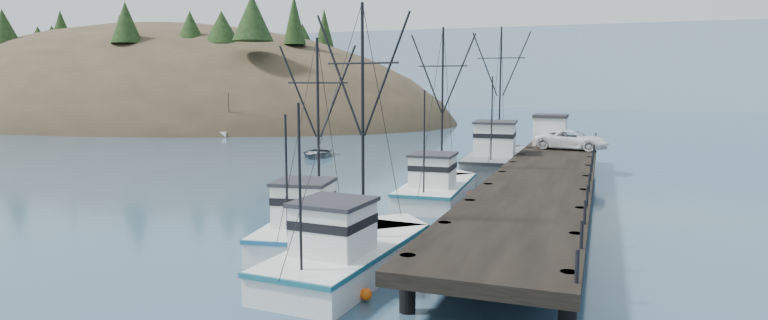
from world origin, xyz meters
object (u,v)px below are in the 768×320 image
pier (543,178)px  pickup_truck (572,140)px  trawler_near (352,253)px  trawler_mid (314,226)px  trawler_far (438,188)px  work_vessel (497,159)px  pier_shed (550,129)px  motorboat (317,157)px

pier → pickup_truck: (1.00, 14.68, 1.14)m
trawler_near → trawler_mid: trawler_near is taller
trawler_far → work_vessel: (1.71, 12.87, 0.41)m
trawler_far → work_vessel: 12.99m
pier → trawler_far: (-6.61, -0.99, -0.87)m
pier_shed → work_vessel: bearing=-121.9°
pier_shed → motorboat: bearing=-177.7°
pier → motorboat: size_ratio=7.71×
work_vessel → trawler_near: bearing=-92.3°
trawler_far → pier_shed: (5.52, 18.99, 2.60)m
trawler_far → work_vessel: size_ratio=0.77×
pier → pier_shed: size_ratio=13.75×
trawler_mid → pickup_truck: 29.82m
motorboat → trawler_near: bearing=-69.2°
pickup_truck → motorboat: bearing=95.9°
pier_shed → motorboat: size_ratio=0.56×
pickup_truck → pier: bearing=-172.6°
trawler_near → pickup_truck: bearing=77.4°
trawler_near → trawler_far: size_ratio=0.97×
pier_shed → pickup_truck: 3.97m
trawler_near → trawler_far: 15.71m
motorboat → trawler_far: bearing=-53.2°
trawler_mid → trawler_far: 12.50m
work_vessel → pier_shed: size_ratio=4.76×
trawler_mid → pickup_truck: bearing=69.2°
trawler_near → trawler_mid: (-3.54, 3.55, -0.00)m
trawler_far → pickup_truck: (7.61, 15.67, 2.01)m
trawler_near → pier_shed: bearing=81.9°
trawler_near → trawler_far: bearing=92.1°
trawler_near → pier_shed: size_ratio=3.53×
pier → motorboat: pier is taller
trawler_far → pier_shed: bearing=73.8°
pickup_truck → trawler_near: bearing=178.6°
work_vessel → pier_shed: (3.81, 6.12, 2.19)m
pier → pickup_truck: pickup_truck is taller
trawler_far → work_vessel: work_vessel is taller
pickup_truck → trawler_mid: bearing=170.5°
trawler_mid → pier_shed: size_ratio=3.20×
trawler_near → trawler_far: trawler_far is taller
trawler_near → pickup_truck: (7.04, 31.37, 2.02)m
motorboat → trawler_mid: bearing=-71.6°
work_vessel → pickup_truck: (5.90, 2.80, 1.61)m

